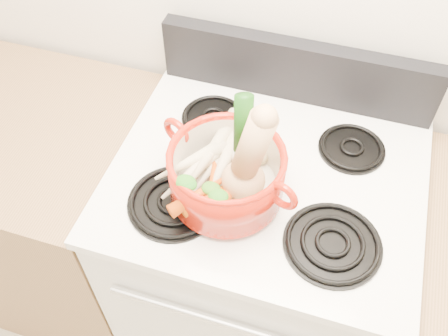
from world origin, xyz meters
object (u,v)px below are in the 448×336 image
(dutch_oven, at_px, (227,174))
(leek, at_px, (241,143))
(squash, at_px, (244,156))
(stove_body, at_px, (257,266))

(dutch_oven, xyz_separation_m, leek, (0.03, 0.02, 0.09))
(dutch_oven, xyz_separation_m, squash, (0.04, -0.01, 0.09))
(squash, bearing_deg, leek, 106.59)
(squash, xyz_separation_m, leek, (-0.02, 0.03, 0.00))
(stove_body, relative_size, leek, 3.47)
(stove_body, bearing_deg, dutch_oven, -127.97)
(dutch_oven, relative_size, leek, 1.01)
(squash, bearing_deg, stove_body, 60.74)
(stove_body, height_order, squash, squash)
(leek, bearing_deg, stove_body, 39.32)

